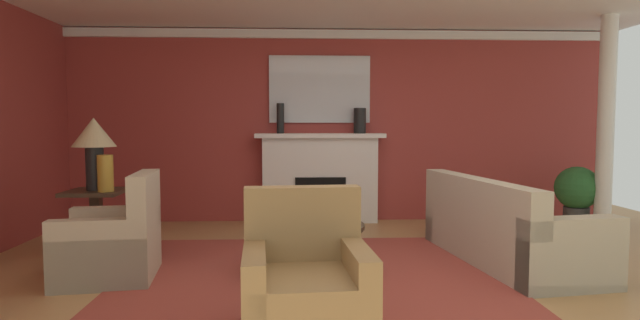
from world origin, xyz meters
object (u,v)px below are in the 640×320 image
object	(u,v)px
vase_mantel_right	(360,121)
side_table	(96,219)
table_lamp	(94,139)
potted_plant	(577,192)
vase_on_side_table	(105,173)
mantel_mirror	(320,89)
sofa	(504,232)
fireplace	(320,181)
armchair_near_window	(113,245)
coffee_table	(311,236)
armchair_facing_fireplace	(306,290)
vase_mantel_left	(280,118)

from	to	relation	value
vase_mantel_right	side_table	bearing A→B (deg)	-150.15
table_lamp	potted_plant	size ratio (longest dim) A/B	0.90
side_table	vase_mantel_right	world-z (taller)	vase_mantel_right
side_table	vase_on_side_table	bearing A→B (deg)	-38.66
mantel_mirror	table_lamp	xyz separation A→B (m)	(-2.41, -1.87, -0.65)
sofa	potted_plant	bearing A→B (deg)	43.24
sofa	side_table	size ratio (longest dim) A/B	3.15
fireplace	table_lamp	size ratio (longest dim) A/B	2.40
armchair_near_window	mantel_mirror	bearing A→B (deg)	53.55
coffee_table	potted_plant	distance (m)	3.94
fireplace	potted_plant	xyz separation A→B (m)	(3.34, -0.65, -0.10)
table_lamp	potted_plant	bearing A→B (deg)	10.80
fireplace	armchair_facing_fireplace	bearing A→B (deg)	-93.97
armchair_near_window	armchair_facing_fireplace	world-z (taller)	same
vase_mantel_left	vase_on_side_table	bearing A→B (deg)	-133.28
sofa	vase_mantel_right	bearing A→B (deg)	119.93
coffee_table	vase_mantel_right	size ratio (longest dim) A/B	2.85
vase_mantel_left	potted_plant	distance (m)	4.05
vase_on_side_table	potted_plant	world-z (taller)	vase_on_side_table
fireplace	coffee_table	bearing A→B (deg)	-94.63
fireplace	coffee_table	xyz separation A→B (m)	(-0.19, -2.39, -0.26)
fireplace	armchair_near_window	xyz separation A→B (m)	(-1.96, -2.54, -0.29)
mantel_mirror	table_lamp	world-z (taller)	mantel_mirror
armchair_facing_fireplace	vase_mantel_left	world-z (taller)	vase_mantel_left
potted_plant	armchair_facing_fireplace	bearing A→B (deg)	-138.33
vase_mantel_left	potted_plant	xyz separation A→B (m)	(3.89, -0.60, -0.97)
side_table	table_lamp	size ratio (longest dim) A/B	0.93
armchair_facing_fireplace	potted_plant	world-z (taller)	armchair_facing_fireplace
vase_mantel_left	potted_plant	world-z (taller)	vase_mantel_left
coffee_table	potted_plant	xyz separation A→B (m)	(3.53, 1.74, 0.16)
mantel_mirror	armchair_near_window	bearing A→B (deg)	-126.45
fireplace	mantel_mirror	distance (m)	1.29
sofa	vase_mantel_left	bearing A→B (deg)	137.77
armchair_facing_fireplace	table_lamp	bearing A→B (deg)	135.47
fireplace	vase_mantel_right	bearing A→B (deg)	-5.16
armchair_near_window	table_lamp	world-z (taller)	table_lamp
vase_mantel_right	potted_plant	xyz separation A→B (m)	(2.79, -0.60, -0.94)
coffee_table	vase_on_side_table	world-z (taller)	vase_on_side_table
fireplace	armchair_near_window	world-z (taller)	fireplace
fireplace	sofa	distance (m)	2.78
mantel_mirror	vase_on_side_table	distance (m)	3.17
sofa	vase_mantel_right	distance (m)	2.67
potted_plant	coffee_table	bearing A→B (deg)	-153.79
side_table	vase_mantel_right	xyz separation A→B (m)	(2.96, 1.70, 1.03)
table_lamp	vase_mantel_left	bearing A→B (deg)	42.37
fireplace	armchair_near_window	bearing A→B (deg)	-127.72
armchair_near_window	side_table	size ratio (longest dim) A/B	1.36
table_lamp	potted_plant	distance (m)	5.90
coffee_table	side_table	distance (m)	2.31
sofa	armchair_near_window	bearing A→B (deg)	-173.88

